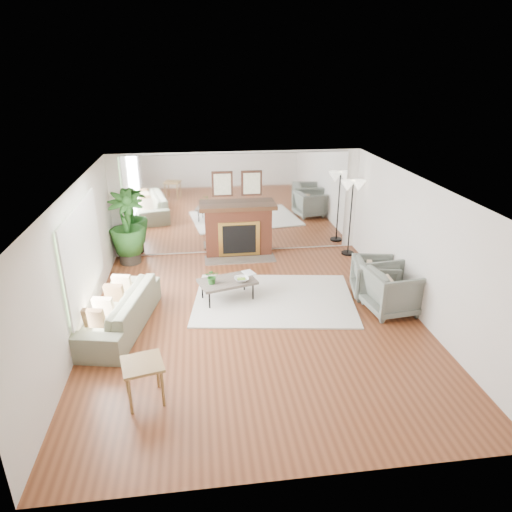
{
  "coord_description": "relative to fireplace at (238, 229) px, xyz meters",
  "views": [
    {
      "loc": [
        -0.95,
        -7.2,
        4.28
      ],
      "look_at": [
        0.08,
        0.6,
        1.04
      ],
      "focal_mm": 32.0,
      "sensor_mm": 36.0,
      "label": 1
    }
  ],
  "objects": [
    {
      "name": "coffee_table",
      "position": [
        -0.45,
        -2.37,
        -0.26
      ],
      "size": [
        1.22,
        0.91,
        0.43
      ],
      "rotation": [
        0.0,
        0.0,
        0.28
      ],
      "color": "#5B5248",
      "rests_on": "ground"
    },
    {
      "name": "floor_lamp",
      "position": [
        2.7,
        -0.31,
        0.92
      ],
      "size": [
        0.6,
        0.34,
        1.85
      ],
      "color": "black",
      "rests_on": "ground"
    },
    {
      "name": "area_rug",
      "position": [
        0.47,
        -2.49,
        -0.64
      ],
      "size": [
        3.42,
        2.66,
        0.03
      ],
      "primitive_type": "cube",
      "rotation": [
        0.0,
        0.0,
        -0.14
      ],
      "color": "silver",
      "rests_on": "ground"
    },
    {
      "name": "book",
      "position": [
        -0.09,
        -2.14,
        -0.22
      ],
      "size": [
        0.3,
        0.34,
        0.02
      ],
      "primitive_type": "imported",
      "rotation": [
        0.0,
        0.0,
        0.39
      ],
      "color": "olive",
      "rests_on": "coffee_table"
    },
    {
      "name": "window_panel",
      "position": [
        -2.96,
        -2.86,
        0.69
      ],
      "size": [
        0.04,
        2.4,
        1.5
      ],
      "primitive_type": "cube",
      "color": "#B2E09E",
      "rests_on": "wall_left"
    },
    {
      "name": "tabletop_plant",
      "position": [
        -0.74,
        -2.47,
        -0.08
      ],
      "size": [
        0.29,
        0.26,
        0.3
      ],
      "primitive_type": "imported",
      "rotation": [
        0.0,
        0.0,
        -0.1
      ],
      "color": "#2A6926",
      "rests_on": "coffee_table"
    },
    {
      "name": "sofa",
      "position": [
        -2.45,
        -3.16,
        -0.32
      ],
      "size": [
        1.38,
        2.47,
        0.68
      ],
      "primitive_type": "imported",
      "rotation": [
        0.0,
        0.0,
        -1.78
      ],
      "color": "gray",
      "rests_on": "ground"
    },
    {
      "name": "mirror_panel",
      "position": [
        0.0,
        0.21,
        0.59
      ],
      "size": [
        5.4,
        0.04,
        2.4
      ],
      "primitive_type": "cube",
      "color": "silver",
      "rests_on": "wall_back"
    },
    {
      "name": "potted_ficus",
      "position": [
        -2.6,
        -0.16,
        0.26
      ],
      "size": [
        1.0,
        1.0,
        1.73
      ],
      "color": "black",
      "rests_on": "ground"
    },
    {
      "name": "armchair_front",
      "position": [
        2.6,
        -3.21,
        -0.22
      ],
      "size": [
        1.06,
        1.04,
        0.87
      ],
      "primitive_type": "imported",
      "rotation": [
        0.0,
        0.0,
        1.69
      ],
      "color": "slate",
      "rests_on": "ground"
    },
    {
      "name": "wall_left",
      "position": [
        -2.99,
        -3.26,
        0.59
      ],
      "size": [
        0.02,
        7.0,
        2.5
      ],
      "primitive_type": "cube",
      "color": "silver",
      "rests_on": "ground"
    },
    {
      "name": "ground",
      "position": [
        0.0,
        -3.26,
        -0.66
      ],
      "size": [
        7.0,
        7.0,
        0.0
      ],
      "primitive_type": "plane",
      "color": "#5F2E18",
      "rests_on": "ground"
    },
    {
      "name": "wall_right",
      "position": [
        2.99,
        -3.26,
        0.59
      ],
      "size": [
        0.02,
        7.0,
        2.5
      ],
      "primitive_type": "cube",
      "color": "silver",
      "rests_on": "ground"
    },
    {
      "name": "wall_back",
      "position": [
        0.0,
        0.23,
        0.59
      ],
      "size": [
        6.0,
        0.02,
        2.5
      ],
      "primitive_type": "cube",
      "color": "silver",
      "rests_on": "ground"
    },
    {
      "name": "side_table",
      "position": [
        -1.8,
        -5.18,
        -0.14
      ],
      "size": [
        0.65,
        0.65,
        0.61
      ],
      "rotation": [
        0.0,
        0.0,
        0.23
      ],
      "color": "olive",
      "rests_on": "ground"
    },
    {
      "name": "fruit_bowl",
      "position": [
        -0.17,
        -2.42,
        -0.19
      ],
      "size": [
        0.31,
        0.31,
        0.07
      ],
      "primitive_type": "imported",
      "rotation": [
        0.0,
        0.0,
        0.09
      ],
      "color": "olive",
      "rests_on": "coffee_table"
    },
    {
      "name": "fireplace",
      "position": [
        0.0,
        0.0,
        0.0
      ],
      "size": [
        1.85,
        0.83,
        2.05
      ],
      "color": "brown",
      "rests_on": "ground"
    },
    {
      "name": "armchair_back",
      "position": [
        2.51,
        -2.54,
        -0.27
      ],
      "size": [
        1.0,
        0.98,
        0.78
      ],
      "primitive_type": "imported",
      "rotation": [
        0.0,
        0.0,
        1.37
      ],
      "color": "slate",
      "rests_on": "ground"
    }
  ]
}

